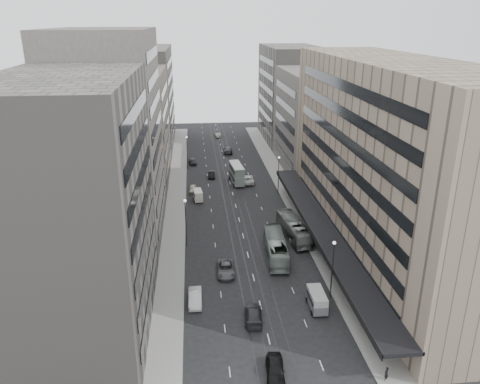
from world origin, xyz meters
name	(u,v)px	position (x,y,z in m)	size (l,w,h in m)	color
ground	(254,281)	(0.00, 0.00, 0.00)	(220.00, 220.00, 0.00)	black
sidewalk_right	(286,189)	(12.00, 37.50, 0.07)	(4.00, 125.00, 0.15)	gray
sidewalk_left	(177,193)	(-12.00, 37.50, 0.07)	(4.00, 125.00, 0.15)	gray
department_store	(388,161)	(21.45, 8.00, 14.95)	(19.20, 60.00, 30.00)	gray
building_right_mid	(315,121)	(21.50, 52.00, 12.00)	(15.00, 28.00, 24.00)	#534D48
building_right_far	(290,94)	(21.50, 82.00, 14.00)	(15.00, 32.00, 28.00)	slate
building_left_a	(75,212)	(-21.50, -8.00, 15.00)	(15.00, 28.00, 30.00)	slate
building_left_b	(111,138)	(-21.50, 19.00, 17.00)	(15.00, 26.00, 34.00)	#534D48
building_left_c	(132,129)	(-21.50, 46.00, 12.50)	(15.00, 28.00, 25.00)	#695B51
building_left_d	(145,98)	(-21.50, 79.00, 14.00)	(15.00, 38.00, 28.00)	slate
lamp_right_near	(333,263)	(9.70, -5.00, 5.20)	(0.44, 0.44, 8.32)	#262628
lamp_right_far	(279,171)	(9.70, 35.00, 5.20)	(0.44, 0.44, 8.32)	#262628
lamp_left_near	(186,217)	(-9.70, 12.00, 5.20)	(0.44, 0.44, 8.32)	#262628
lamp_left_far	(187,149)	(-9.70, 55.00, 5.20)	(0.44, 0.44, 8.32)	#262628
bus_near	(276,247)	(4.25, 6.88, 1.71)	(2.87, 12.27, 3.42)	gray
bus_far	(294,229)	(8.50, 13.49, 1.67)	(2.81, 12.00, 3.34)	gray
double_decker	(237,173)	(1.50, 42.82, 2.37)	(3.08, 8.22, 4.40)	slate
vw_microbus	(317,299)	(7.15, -7.49, 1.35)	(2.13, 4.53, 2.43)	#55595C
panel_van	(198,195)	(-7.50, 32.48, 1.28)	(2.13, 3.83, 2.31)	beige
sedan_0	(275,369)	(-0.29, -18.98, 0.82)	(1.93, 4.80, 1.63)	black
sedan_1	(195,298)	(-8.50, -4.68, 0.80)	(1.69, 4.85, 1.60)	silver
sedan_2	(226,269)	(-3.91, 2.53, 0.75)	(2.50, 5.43, 1.51)	#565658
sedan_3	(253,314)	(-1.33, -9.09, 0.77)	(2.15, 5.28, 1.53)	#28282A
sedan_4	(193,189)	(-8.50, 37.85, 0.70)	(1.65, 4.11, 1.40)	beige
sedan_5	(212,175)	(-4.04, 47.47, 0.71)	(1.51, 4.32, 1.42)	black
sedan_6	(247,179)	(3.99, 42.87, 0.83)	(2.77, 6.00, 1.67)	white
sedan_7	(228,150)	(1.50, 68.83, 0.86)	(2.41, 5.92, 1.72)	#4F4E51
sedan_8	(192,161)	(-8.50, 58.86, 0.75)	(1.78, 4.42, 1.51)	#29292C
sedan_9	(218,135)	(-0.28, 87.62, 0.69)	(1.47, 4.21, 1.39)	#B8B298
pedestrian	(386,374)	(11.00, -20.93, 0.95)	(0.58, 0.38, 1.59)	black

